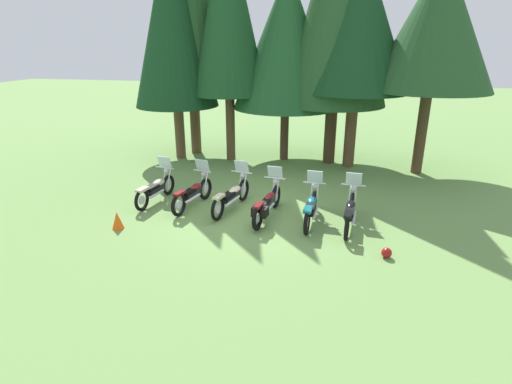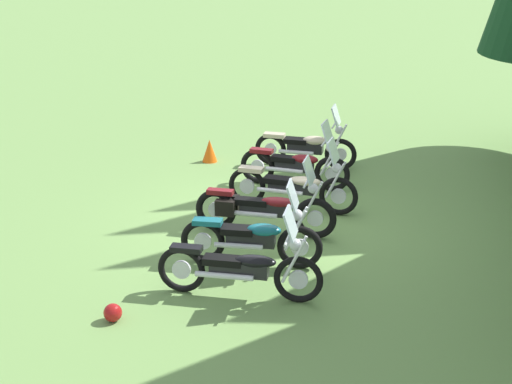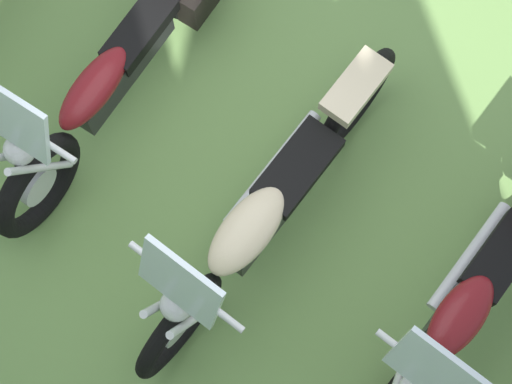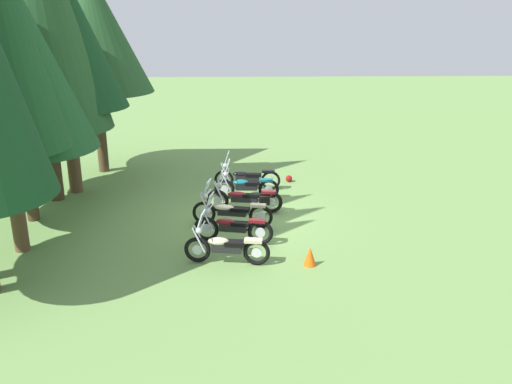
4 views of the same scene
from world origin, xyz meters
name	(u,v)px [view 3 (image 3 of 4)]	position (x,y,z in m)	size (l,w,h in m)	color
ground_plane	(212,151)	(0.00, 0.00, 0.00)	(80.00, 80.00, 0.00)	#6B934C
motorcycle_1	(472,294)	(-1.73, 0.25, 0.45)	(0.72, 2.16, 1.36)	black
motorcycle_2	(268,207)	(-0.52, 0.29, 0.46)	(0.78, 2.36, 1.36)	black
motorcycle_3	(124,62)	(0.63, -0.14, 0.45)	(0.73, 2.38, 1.36)	black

